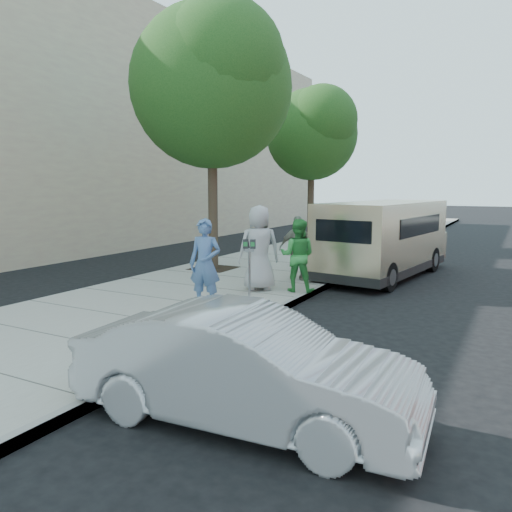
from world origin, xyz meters
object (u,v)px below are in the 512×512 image
object	(u,v)px
tree_far	(313,130)
parking_meter	(249,256)
tree_near	(213,80)
person_striped_polo	(298,248)
person_officer	(205,264)
person_green_shirt	(298,255)
person_gray_shirt	(259,248)
van	(385,237)
sedan	(246,367)

from	to	relation	value
tree_far	parking_meter	xyz separation A→B (m)	(2.83, -10.58, -3.80)
tree_near	person_striped_polo	distance (m)	5.44
person_officer	person_green_shirt	world-z (taller)	person_officer
person_striped_polo	parking_meter	bearing A→B (deg)	60.24
parking_meter	person_gray_shirt	xyz separation A→B (m)	(-0.23, 0.89, 0.06)
tree_near	person_gray_shirt	bearing A→B (deg)	-38.92
tree_near	parking_meter	size ratio (longest dim) A/B	5.81
parking_meter	person_green_shirt	size ratio (longest dim) A/B	0.77
tree_near	van	world-z (taller)	tree_near
person_officer	person_striped_polo	distance (m)	3.67
parking_meter	person_officer	size ratio (longest dim) A/B	0.72
sedan	person_striped_polo	distance (m)	7.71
tree_far	van	xyz separation A→B (m)	(4.57, -5.73, -3.75)
parking_meter	van	world-z (taller)	van
sedan	person_gray_shirt	xyz separation A→B (m)	(-2.86, 5.71, 0.52)
van	sedan	size ratio (longest dim) A/B	1.55
tree_near	person_gray_shirt	xyz separation A→B (m)	(2.59, -2.10, -4.40)
sedan	person_striped_polo	world-z (taller)	person_striped_polo
person_officer	sedan	bearing A→B (deg)	-62.29
tree_near	parking_meter	world-z (taller)	tree_near
person_officer	person_striped_polo	bearing A→B (deg)	71.56
parking_meter	tree_near	bearing A→B (deg)	112.19
van	person_green_shirt	bearing A→B (deg)	-99.27
tree_near	person_striped_polo	xyz separation A→B (m)	(2.91, -0.53, -4.56)
tree_far	parking_meter	distance (m)	11.59
van	sedan	xyz separation A→B (m)	(0.89, -9.67, -0.50)
tree_near	person_officer	world-z (taller)	tree_near
person_green_shirt	person_striped_polo	bearing A→B (deg)	-80.86
person_green_shirt	person_striped_polo	xyz separation A→B (m)	(-0.54, 1.28, -0.01)
van	person_striped_polo	bearing A→B (deg)	-117.04
person_green_shirt	person_gray_shirt	bearing A→B (deg)	4.62
tree_near	sedan	world-z (taller)	tree_near
parking_meter	person_striped_polo	world-z (taller)	person_striped_polo
person_officer	person_striped_polo	xyz separation A→B (m)	(0.43, 3.64, -0.06)
tree_near	person_gray_shirt	distance (m)	5.52
tree_far	person_officer	xyz separation A→B (m)	(2.48, -11.77, -3.83)
tree_far	van	world-z (taller)	tree_far
sedan	person_gray_shirt	bearing A→B (deg)	22.91
parking_meter	person_gray_shirt	distance (m)	0.92
van	parking_meter	bearing A→B (deg)	-102.16
person_green_shirt	person_officer	bearing A→B (deg)	53.72
person_green_shirt	person_striped_polo	world-z (taller)	person_green_shirt
person_striped_polo	person_gray_shirt	bearing A→B (deg)	50.80
parking_meter	sedan	size ratio (longest dim) A/B	0.34
tree_near	tree_far	distance (m)	7.63
van	person_striped_polo	world-z (taller)	van
person_striped_polo	person_officer	bearing A→B (deg)	55.44
tree_near	tree_far	world-z (taller)	tree_near
tree_far	person_gray_shirt	distance (m)	10.71
tree_near	parking_meter	bearing A→B (deg)	-46.56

